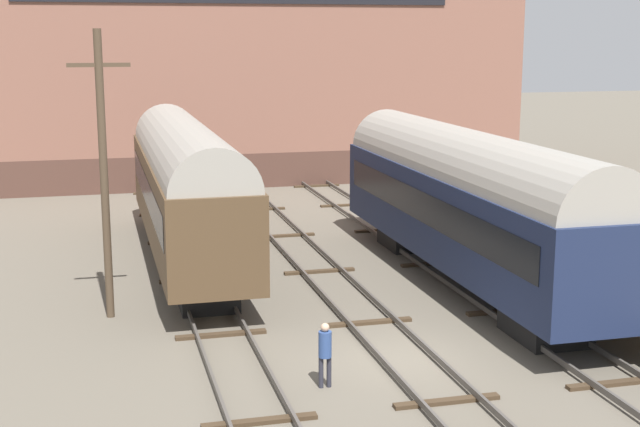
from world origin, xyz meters
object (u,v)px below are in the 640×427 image
at_px(train_car_brown, 186,183).
at_px(utility_pole, 104,172).
at_px(person_worker, 325,349).
at_px(train_car_navy, 466,198).

height_order(train_car_brown, utility_pole, utility_pole).
distance_m(train_car_brown, person_worker, 13.23).
height_order(train_car_navy, person_worker, train_car_navy).
xyz_separation_m(train_car_navy, utility_pole, (-11.88, -0.65, 1.45)).
distance_m(person_worker, utility_pole, 9.23).
relative_size(train_car_brown, person_worker, 10.34).
xyz_separation_m(train_car_navy, person_worker, (-6.95, -7.63, -2.04)).
height_order(person_worker, utility_pole, utility_pole).
height_order(train_car_navy, utility_pole, utility_pole).
distance_m(train_car_navy, person_worker, 10.52).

